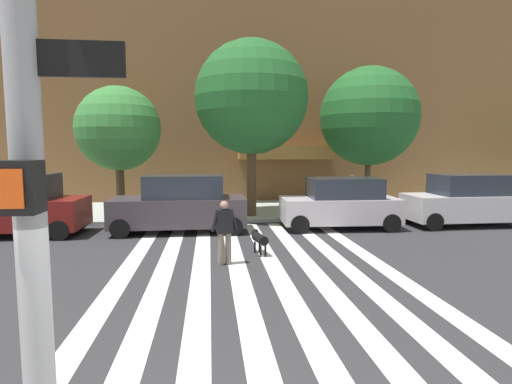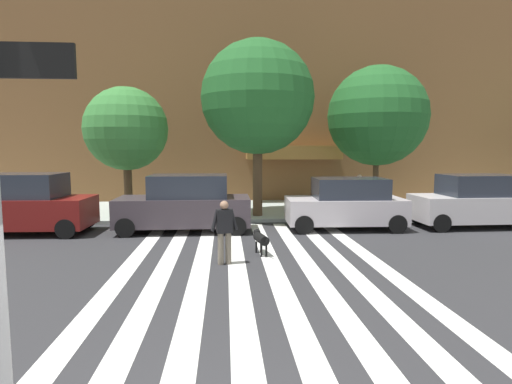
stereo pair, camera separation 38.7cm
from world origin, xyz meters
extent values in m
plane|color=#2B2B2D|center=(0.00, 6.55, 0.00)|extent=(160.00, 160.00, 0.00)
cube|color=#A5AFA6|center=(0.00, 16.11, 0.07)|extent=(80.00, 6.00, 0.15)
cube|color=silver|center=(-2.05, 6.55, 0.00)|extent=(0.45, 12.51, 0.01)
cube|color=silver|center=(-1.15, 6.55, 0.00)|extent=(0.45, 12.51, 0.01)
cube|color=silver|center=(-0.25, 6.55, 0.00)|extent=(0.45, 12.51, 0.01)
cube|color=silver|center=(0.65, 6.55, 0.00)|extent=(0.45, 12.51, 0.01)
cube|color=silver|center=(1.55, 6.55, 0.00)|extent=(0.45, 12.51, 0.01)
cube|color=silver|center=(2.45, 6.55, 0.00)|extent=(0.45, 12.51, 0.01)
cube|color=silver|center=(3.35, 6.55, 0.00)|extent=(0.45, 12.51, 0.01)
cube|color=silver|center=(4.25, 6.55, 0.00)|extent=(0.45, 12.51, 0.01)
cube|color=brown|center=(3.16, 27.35, 12.51)|extent=(30.44, 16.49, 25.03)
cube|color=olive|center=(3.95, 18.51, 2.75)|extent=(4.93, 1.60, 0.70)
cylinder|color=gray|center=(-1.05, -0.55, 3.05)|extent=(0.18, 0.18, 5.80)
cube|color=black|center=(-1.05, -0.75, 2.75)|extent=(0.28, 0.18, 0.28)
cube|color=#E54C14|center=(-1.05, -0.85, 2.75)|extent=(0.20, 0.01, 0.20)
cube|color=black|center=(-0.77, -0.55, 3.45)|extent=(0.56, 0.03, 0.20)
cube|color=maroon|center=(-6.69, 11.62, 0.76)|extent=(4.75, 2.11, 1.02)
cube|color=#232833|center=(-6.50, 11.61, 1.68)|extent=(2.44, 1.80, 0.83)
cylinder|color=black|center=(-4.86, 10.66, 0.33)|extent=(0.67, 0.24, 0.66)
cylinder|color=black|center=(-4.80, 12.45, 0.33)|extent=(0.67, 0.24, 0.66)
cube|color=#393037|center=(-1.12, 11.62, 0.74)|extent=(4.67, 1.94, 0.98)
cube|color=#232833|center=(-0.93, 11.62, 1.63)|extent=(2.70, 1.71, 0.80)
cylinder|color=black|center=(-2.97, 10.73, 0.33)|extent=(0.66, 0.22, 0.66)
cylinder|color=black|center=(-2.97, 12.50, 0.33)|extent=(0.66, 0.22, 0.66)
cylinder|color=black|center=(0.74, 10.73, 0.33)|extent=(0.66, 0.22, 0.66)
cylinder|color=black|center=(0.74, 12.51, 0.33)|extent=(0.66, 0.22, 0.66)
cube|color=#B8AFB6|center=(4.73, 11.62, 0.70)|extent=(4.29, 2.07, 0.90)
cube|color=#232833|center=(4.90, 11.61, 1.51)|extent=(2.61, 1.78, 0.73)
cylinder|color=black|center=(3.07, 10.79, 0.33)|extent=(0.67, 0.24, 0.66)
cylinder|color=black|center=(3.13, 12.56, 0.33)|extent=(0.67, 0.24, 0.66)
cylinder|color=black|center=(6.34, 10.68, 0.33)|extent=(0.67, 0.24, 0.66)
cylinder|color=black|center=(6.39, 12.45, 0.33)|extent=(0.67, 0.24, 0.66)
cube|color=beige|center=(9.68, 11.62, 0.73)|extent=(4.42, 1.92, 0.95)
cube|color=#232833|center=(9.85, 11.62, 1.59)|extent=(2.64, 1.68, 0.78)
cylinder|color=black|center=(7.97, 10.74, 0.33)|extent=(0.66, 0.23, 0.66)
cylinder|color=black|center=(7.95, 12.46, 0.33)|extent=(0.66, 0.23, 0.66)
cylinder|color=black|center=(11.39, 12.49, 0.33)|extent=(0.66, 0.23, 0.66)
cylinder|color=#4C3823|center=(-3.71, 14.54, 1.48)|extent=(0.34, 0.34, 2.67)
sphere|color=#337533|center=(-3.71, 14.54, 3.77)|extent=(3.45, 3.45, 3.45)
cylinder|color=#4C3823|center=(1.71, 13.99, 1.95)|extent=(0.40, 0.40, 3.60)
sphere|color=#1E5623|center=(1.71, 13.99, 5.03)|extent=(4.64, 4.64, 4.64)
cylinder|color=#4C3823|center=(7.25, 15.31, 1.66)|extent=(0.26, 0.26, 3.03)
sphere|color=#1E5623|center=(7.25, 15.31, 4.41)|extent=(4.48, 4.48, 4.48)
cylinder|color=#6B6051|center=(0.24, 7.24, 0.41)|extent=(0.18, 0.18, 0.82)
cylinder|color=#6B6051|center=(0.43, 7.29, 0.41)|extent=(0.18, 0.18, 0.82)
cube|color=black|center=(0.34, 7.27, 1.12)|extent=(0.42, 0.32, 0.60)
cylinder|color=black|center=(0.10, 7.21, 1.15)|extent=(0.24, 0.14, 0.57)
cylinder|color=black|center=(0.57, 7.32, 1.15)|extent=(0.24, 0.14, 0.57)
sphere|color=#936B51|center=(0.34, 7.27, 1.53)|extent=(0.26, 0.26, 0.22)
cylinder|color=black|center=(1.36, 8.15, 0.45)|extent=(0.40, 0.74, 0.26)
sphere|color=black|center=(1.26, 8.57, 0.55)|extent=(0.24, 0.24, 0.20)
cylinder|color=black|center=(1.45, 7.71, 0.50)|extent=(0.09, 0.24, 0.16)
cylinder|color=black|center=(1.23, 8.38, 0.16)|extent=(0.07, 0.07, 0.32)
cylinder|color=black|center=(1.37, 8.41, 0.16)|extent=(0.07, 0.07, 0.32)
cylinder|color=black|center=(1.34, 7.90, 0.16)|extent=(0.07, 0.07, 0.32)
cylinder|color=black|center=(1.48, 7.93, 0.16)|extent=(0.07, 0.07, 0.32)
cylinder|color=#282D4C|center=(6.41, 14.89, 0.56)|extent=(0.17, 0.17, 0.82)
cylinder|color=#282D4C|center=(6.37, 15.09, 0.56)|extent=(0.17, 0.17, 0.82)
cube|color=#B2ADA3|center=(6.39, 14.99, 1.27)|extent=(0.30, 0.42, 0.60)
cylinder|color=#B2ADA3|center=(6.43, 14.75, 1.30)|extent=(0.13, 0.23, 0.57)
cylinder|color=#B2ADA3|center=(6.35, 15.22, 1.30)|extent=(0.13, 0.23, 0.57)
sphere|color=beige|center=(6.39, 14.99, 1.68)|extent=(0.25, 0.25, 0.22)
camera|label=1|loc=(-0.02, -3.01, 2.95)|focal=28.87mm
camera|label=2|loc=(0.37, -3.05, 2.95)|focal=28.87mm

